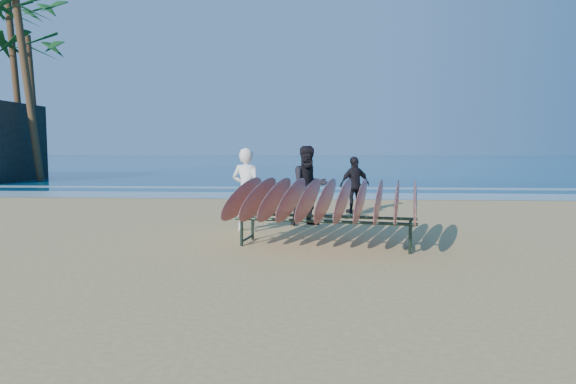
% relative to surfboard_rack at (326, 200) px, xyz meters
% --- Properties ---
extents(ground, '(120.00, 120.00, 0.00)m').
position_rel_surfboard_rack_xyz_m(ground, '(-0.70, -0.48, -0.84)').
color(ground, tan).
rests_on(ground, ground).
extents(ocean, '(160.00, 160.00, 0.00)m').
position_rel_surfboard_rack_xyz_m(ocean, '(-0.70, 54.52, -0.83)').
color(ocean, navy).
rests_on(ocean, ground).
extents(foam_near, '(160.00, 160.00, 0.00)m').
position_rel_surfboard_rack_xyz_m(foam_near, '(-0.70, 9.52, -0.83)').
color(foam_near, white).
rests_on(foam_near, ground).
extents(foam_far, '(160.00, 160.00, 0.00)m').
position_rel_surfboard_rack_xyz_m(foam_far, '(-0.70, 13.02, -0.83)').
color(foam_far, white).
rests_on(foam_far, ground).
extents(surfboard_rack, '(3.54, 2.98, 1.31)m').
position_rel_surfboard_rack_xyz_m(surfboard_rack, '(0.00, 0.00, 0.00)').
color(surfboard_rack, '#1C2D25').
rests_on(surfboard_rack, ground).
extents(person_white, '(0.73, 0.58, 1.76)m').
position_rel_surfboard_rack_xyz_m(person_white, '(-1.66, 1.59, 0.04)').
color(person_white, white).
rests_on(person_white, ground).
extents(person_dark_a, '(1.08, 0.98, 1.81)m').
position_rel_surfboard_rack_xyz_m(person_dark_a, '(-0.36, 2.46, 0.07)').
color(person_dark_a, black).
rests_on(person_dark_a, ground).
extents(person_dark_b, '(0.97, 0.75, 1.53)m').
position_rel_surfboard_rack_xyz_m(person_dark_b, '(0.82, 4.72, -0.07)').
color(person_dark_b, black).
rests_on(person_dark_b, ground).
extents(palm_left, '(5.20, 5.20, 9.33)m').
position_rel_surfboard_rack_xyz_m(palm_left, '(-14.53, 15.63, 7.63)').
color(palm_left, brown).
rests_on(palm_left, ground).
extents(palm_mid, '(5.20, 5.20, 8.07)m').
position_rel_surfboard_rack_xyz_m(palm_mid, '(-16.08, 18.71, 6.35)').
color(palm_mid, brown).
rests_on(palm_mid, ground).
extents(palm_right, '(5.20, 5.20, 10.13)m').
position_rel_surfboard_rack_xyz_m(palm_right, '(-17.44, 19.44, 8.37)').
color(palm_right, brown).
rests_on(palm_right, ground).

